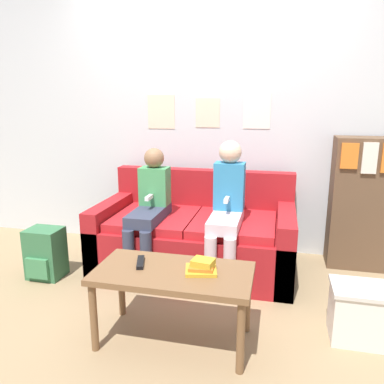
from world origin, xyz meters
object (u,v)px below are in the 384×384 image
at_px(tv_remote, 140,262).
at_px(storage_box, 367,314).
at_px(person_left, 149,206).
at_px(backpack, 45,253).
at_px(couch, 196,236).
at_px(coffee_table, 173,279).
at_px(person_right, 227,205).
at_px(bookshelf, 361,203).

bearing_deg(tv_remote, storage_box, -7.95).
xyz_separation_m(person_left, backpack, (-0.81, -0.28, -0.38)).
xyz_separation_m(couch, storage_box, (1.24, -0.80, -0.10)).
height_order(coffee_table, backpack, coffee_table).
relative_size(coffee_table, person_left, 0.88).
bearing_deg(tv_remote, person_right, 46.37).
xyz_separation_m(couch, tv_remote, (-0.11, -1.03, 0.19)).
distance_m(person_left, backpack, 0.94).
relative_size(couch, storage_box, 3.81).
bearing_deg(storage_box, person_left, 159.55).
height_order(coffee_table, tv_remote, tv_remote).
bearing_deg(couch, person_right, -34.05).
bearing_deg(person_right, couch, 145.95).
bearing_deg(person_left, tv_remote, -74.36).
height_order(person_left, person_right, person_right).
bearing_deg(coffee_table, person_left, 117.50).
xyz_separation_m(person_right, backpack, (-1.45, -0.29, -0.42)).
xyz_separation_m(tv_remote, backpack, (-1.04, 0.54, -0.26)).
xyz_separation_m(person_left, storage_box, (1.58, -0.59, -0.41)).
relative_size(bookshelf, storage_box, 2.60).
bearing_deg(storage_box, couch, 147.10).
distance_m(coffee_table, bookshelf, 1.91).
relative_size(person_right, storage_box, 2.58).
relative_size(tv_remote, storage_box, 0.40).
xyz_separation_m(couch, person_right, (0.29, -0.20, 0.35)).
bearing_deg(couch, person_left, -148.07).
relative_size(person_left, bookshelf, 0.92).
relative_size(couch, backpack, 3.99).
relative_size(coffee_table, person_right, 0.82).
distance_m(coffee_table, storage_box, 1.19).
distance_m(couch, backpack, 1.25).
relative_size(storage_box, backpack, 1.05).
relative_size(person_left, person_right, 0.93).
height_order(person_left, bookshelf, bookshelf).
relative_size(coffee_table, tv_remote, 5.29).
bearing_deg(person_left, couch, 31.93).
distance_m(storage_box, backpack, 2.41).
distance_m(coffee_table, backpack, 1.40).
relative_size(coffee_table, backpack, 2.23).
relative_size(person_left, tv_remote, 5.99).
height_order(person_left, storage_box, person_left).
distance_m(person_right, bookshelf, 1.21).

